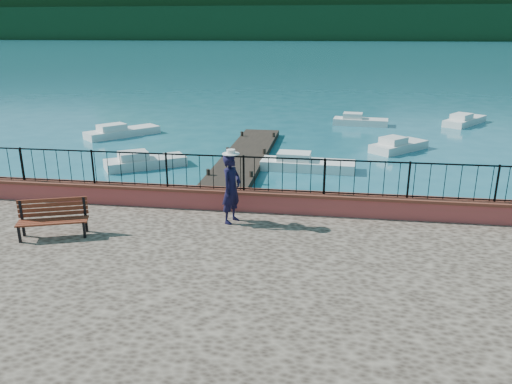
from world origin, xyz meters
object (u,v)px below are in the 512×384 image
(boat_1, at_px, (308,161))
(boat_5, at_px, (465,118))
(boat_3, at_px, (122,129))
(person, at_px, (231,189))
(boat_2, at_px, (399,143))
(boat_4, at_px, (361,119))
(boat_0, at_px, (145,159))
(park_bench, at_px, (54,226))

(boat_1, distance_m, boat_5, 16.19)
(boat_3, height_order, boat_5, same)
(person, height_order, boat_1, person)
(person, distance_m, boat_3, 18.48)
(person, relative_size, boat_5, 0.44)
(boat_5, bearing_deg, person, -171.11)
(boat_1, relative_size, boat_3, 0.96)
(person, height_order, boat_5, person)
(boat_2, height_order, boat_4, same)
(boat_0, bearing_deg, boat_4, 16.71)
(boat_5, bearing_deg, boat_2, -176.53)
(boat_3, relative_size, boat_5, 1.05)
(person, distance_m, boat_1, 10.02)
(boat_2, bearing_deg, boat_1, 178.44)
(person, xyz_separation_m, boat_2, (6.05, 14.22, -1.72))
(boat_0, height_order, boat_1, same)
(boat_0, bearing_deg, person, -90.61)
(boat_0, distance_m, boat_5, 21.85)
(boat_1, height_order, boat_3, same)
(boat_5, bearing_deg, boat_3, 143.90)
(person, bearing_deg, boat_5, -5.80)
(boat_2, distance_m, boat_5, 9.94)
(boat_3, height_order, boat_4, same)
(park_bench, distance_m, boat_0, 10.91)
(boat_5, bearing_deg, park_bench, -177.03)
(boat_4, distance_m, boat_5, 7.00)
(boat_1, bearing_deg, person, -95.90)
(boat_2, distance_m, boat_3, 15.80)
(person, bearing_deg, boat_3, 52.51)
(park_bench, bearing_deg, person, 1.64)
(park_bench, distance_m, person, 4.45)
(boat_0, distance_m, boat_1, 7.41)
(park_bench, xyz_separation_m, boat_1, (5.65, 11.35, -1.08))
(boat_2, bearing_deg, person, -159.29)
(person, bearing_deg, boat_4, 9.00)
(boat_3, bearing_deg, boat_1, -76.20)
(person, relative_size, boat_0, 0.51)
(boat_1, bearing_deg, boat_4, 79.00)
(boat_0, height_order, boat_4, same)
(park_bench, height_order, person, person)
(boat_1, xyz_separation_m, boat_4, (2.90, 11.60, 0.00))
(boat_1, distance_m, boat_3, 12.67)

